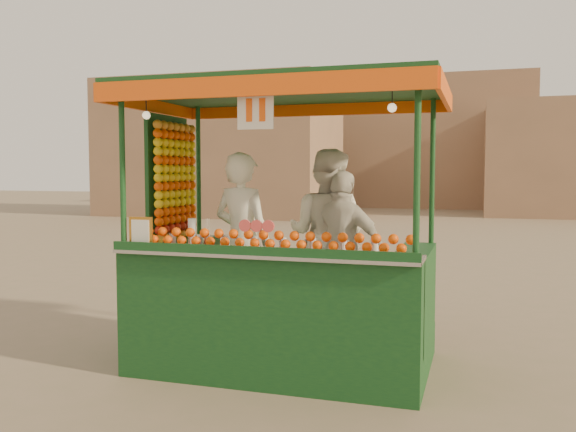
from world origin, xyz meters
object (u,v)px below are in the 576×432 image
(juice_cart, at_px, (275,277))
(vendor_left, at_px, (242,240))
(vendor_middle, at_px, (327,235))
(vendor_right, at_px, (343,249))

(juice_cart, xyz_separation_m, vendor_left, (-0.43, 0.20, 0.33))
(juice_cart, bearing_deg, vendor_middle, 66.01)
(juice_cart, xyz_separation_m, vendor_middle, (0.34, 0.77, 0.35))
(vendor_left, bearing_deg, vendor_right, -148.21)
(vendor_middle, xyz_separation_m, vendor_right, (0.24, -0.26, -0.12))
(juice_cart, distance_m, vendor_right, 0.81)
(vendor_right, bearing_deg, vendor_middle, -31.72)
(vendor_left, distance_m, vendor_middle, 0.96)
(vendor_middle, bearing_deg, juice_cart, 74.07)
(juice_cart, height_order, vendor_left, juice_cart)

